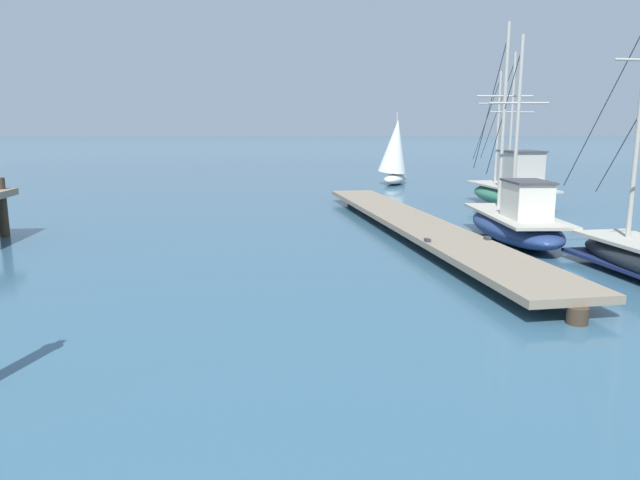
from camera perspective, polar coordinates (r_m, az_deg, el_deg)
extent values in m
cube|color=gray|center=(18.42, 9.05, 1.70)|extent=(3.01, 17.20, 0.16)
cylinder|color=#3D3023|center=(10.94, 23.68, -6.72)|extent=(0.36, 0.36, 0.29)
cylinder|color=#3D3023|center=(15.84, 12.35, -0.75)|extent=(0.36, 0.36, 0.29)
cylinder|color=#3D3023|center=(21.14, 6.55, 2.34)|extent=(0.36, 0.36, 0.29)
cylinder|color=#3D3023|center=(26.62, 3.09, 4.17)|extent=(0.36, 0.36, 0.29)
cube|color=#333338|center=(14.96, 10.38, -0.01)|extent=(0.13, 0.21, 0.08)
cube|color=#333338|center=(15.58, 15.91, 0.18)|extent=(0.13, 0.21, 0.08)
ellipsoid|color=navy|center=(18.03, 18.33, 1.18)|extent=(2.30, 5.52, 0.80)
cube|color=#B2AD9E|center=(17.98, 18.40, 2.31)|extent=(2.03, 4.96, 0.08)
cube|color=silver|center=(17.16, 19.42, 3.64)|extent=(1.08, 1.52, 0.98)
cube|color=#3D3D42|center=(17.10, 19.53, 5.36)|extent=(1.17, 1.64, 0.06)
cylinder|color=#B2ADA3|center=(18.05, 18.60, 10.45)|extent=(0.11, 0.11, 5.01)
cylinder|color=#B2ADA3|center=(18.06, 18.73, 12.47)|extent=(1.72, 0.19, 0.06)
cylinder|color=#333338|center=(19.33, 17.26, 11.27)|extent=(0.21, 2.60, 3.71)
cylinder|color=#B2ADA3|center=(19.20, 17.40, 11.32)|extent=(0.11, 0.11, 5.54)
cylinder|color=#B2ADA3|center=(19.22, 17.50, 13.16)|extent=(1.72, 0.19, 0.06)
cylinder|color=#333338|center=(20.63, 16.08, 12.11)|extent=(0.23, 2.88, 4.10)
ellipsoid|color=#337556|center=(25.85, 17.94, 4.10)|extent=(2.42, 5.52, 0.87)
cube|color=#B2AD9E|center=(25.81, 17.99, 4.97)|extent=(2.13, 4.96, 0.08)
cube|color=#B7B2A8|center=(25.03, 18.93, 6.45)|extent=(1.34, 1.53, 1.41)
cube|color=#3D3D42|center=(24.99, 19.03, 8.13)|extent=(1.44, 1.65, 0.06)
cylinder|color=#B2ADA3|center=(25.93, 18.08, 11.03)|extent=(0.11, 0.11, 5.38)
cylinder|color=#B2ADA3|center=(25.94, 18.12, 11.70)|extent=(1.92, 0.16, 0.06)
cylinder|color=#333338|center=(27.24, 16.72, 11.65)|extent=(0.17, 2.79, 3.98)
cylinder|color=#B2ADA3|center=(27.03, 16.87, 10.39)|extent=(0.11, 0.11, 4.73)
cylinder|color=#B2ADA3|center=(27.04, 16.99, 12.54)|extent=(1.92, 0.16, 0.06)
cylinder|color=#333338|center=(28.19, 15.76, 10.94)|extent=(0.15, 2.46, 3.50)
cylinder|color=#333338|center=(15.38, 28.57, 10.63)|extent=(0.20, 2.66, 3.79)
cylinder|color=#B2ADA3|center=(15.36, 28.54, 9.89)|extent=(0.11, 0.11, 5.24)
cylinder|color=#333338|center=(16.51, 25.58, 11.05)|extent=(0.21, 2.72, 3.88)
cylinder|color=#3D3023|center=(20.11, -28.43, 2.79)|extent=(0.28, 0.28, 1.79)
ellipsoid|color=silver|center=(34.47, 7.31, 5.91)|extent=(2.41, 3.37, 0.60)
cylinder|color=#B2ADA3|center=(34.45, 7.43, 9.33)|extent=(0.08, 0.08, 3.51)
cone|color=silver|center=(34.12, 7.29, 9.02)|extent=(2.42, 2.29, 3.14)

